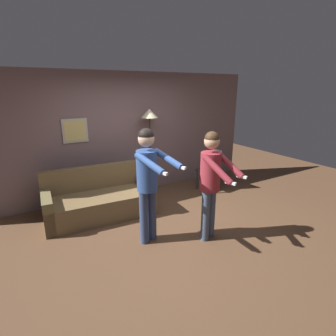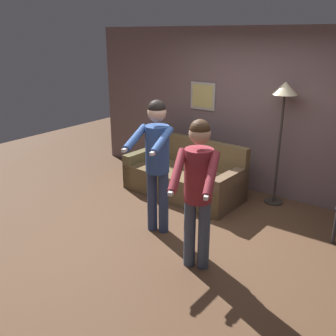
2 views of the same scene
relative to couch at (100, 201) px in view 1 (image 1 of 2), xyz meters
The scene contains 7 objects.
ground_plane 1.45m from the couch, 55.52° to the right, with size 12.00×12.00×0.00m, color brown.
back_wall_assembly 1.53m from the couch, 45.47° to the left, with size 6.40×0.09×2.60m.
couch is the anchor object (origin of this frame).
torchiere_lamp 1.92m from the couch, 22.02° to the left, with size 0.36×0.36×1.85m.
person_standing_left 1.53m from the couch, 72.09° to the right, with size 0.55×0.76×1.74m.
person_standing_right 2.18m from the couch, 52.67° to the right, with size 0.56×0.68×1.69m.
dining_chair_distant 2.63m from the couch, ahead, with size 0.47×0.47×0.93m.
Camera 1 is at (-1.94, -3.28, 2.27)m, focal length 28.00 mm.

